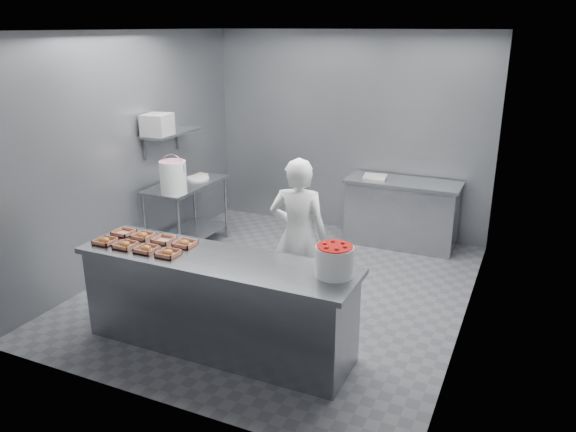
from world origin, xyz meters
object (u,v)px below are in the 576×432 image
at_px(tray_1, 125,245).
at_px(worker, 298,235).
at_px(glaze_bucket, 173,177).
at_px(appliance, 157,125).
at_px(service_counter, 218,303).
at_px(tray_0, 105,241).
at_px(tray_4, 124,232).
at_px(tray_6, 164,240).
at_px(prep_table, 187,206).
at_px(tray_5, 143,236).
at_px(tray_2, 146,249).
at_px(back_counter, 401,213).
at_px(tray_3, 168,253).
at_px(tray_7, 185,243).
at_px(strawberry_tub, 334,260).

bearing_deg(tray_1, worker, 43.17).
distance_m(glaze_bucket, appliance, 0.68).
distance_m(service_counter, tray_0, 1.23).
relative_size(tray_4, worker, 0.12).
relative_size(service_counter, tray_0, 13.88).
distance_m(tray_1, glaze_bucket, 1.76).
relative_size(service_counter, tray_6, 13.88).
bearing_deg(worker, service_counter, 59.43).
height_order(tray_0, worker, worker).
bearing_deg(glaze_bucket, service_counter, -45.00).
xyz_separation_m(tray_6, appliance, (-1.17, 1.55, 0.77)).
height_order(prep_table, tray_0, tray_0).
xyz_separation_m(service_counter, glaze_bucket, (-1.51, 1.51, 0.66)).
relative_size(tray_5, tray_6, 1.00).
relative_size(tray_1, tray_4, 1.00).
distance_m(tray_5, appliance, 1.97).
bearing_deg(tray_2, service_counter, 11.23).
height_order(back_counter, appliance, appliance).
xyz_separation_m(service_counter, prep_table, (-1.65, 1.95, 0.14)).
distance_m(back_counter, tray_2, 3.75).
bearing_deg(tray_0, tray_2, 0.00).
distance_m(prep_table, tray_6, 2.10).
height_order(tray_2, glaze_bucket, glaze_bucket).
height_order(back_counter, tray_0, tray_0).
bearing_deg(tray_4, tray_1, -47.48).
distance_m(tray_5, worker, 1.54).
height_order(tray_3, tray_7, same).
relative_size(tray_1, worker, 0.12).
distance_m(tray_3, appliance, 2.42).
bearing_deg(appliance, tray_1, -70.95).
height_order(tray_4, glaze_bucket, glaze_bucket).
bearing_deg(tray_1, tray_0, 180.00).
distance_m(service_counter, back_counter, 3.37).
distance_m(tray_2, tray_7, 0.35).
distance_m(tray_0, strawberry_tub, 2.22).
relative_size(tray_2, appliance, 0.54).
bearing_deg(tray_7, tray_1, -151.70).
height_order(tray_6, worker, worker).
distance_m(service_counter, tray_7, 0.64).
bearing_deg(appliance, worker, -24.77).
bearing_deg(prep_table, glaze_bucket, -72.35).
bearing_deg(strawberry_tub, tray_7, 178.36).
bearing_deg(prep_table, tray_1, -69.93).
height_order(tray_0, tray_5, same).
xyz_separation_m(tray_4, tray_5, (0.24, -0.00, 0.00)).
relative_size(tray_4, tray_7, 1.00).
xyz_separation_m(tray_1, tray_4, (-0.24, 0.26, -0.00)).
bearing_deg(back_counter, tray_1, -117.92).
bearing_deg(tray_4, tray_0, -90.67).
distance_m(service_counter, worker, 1.15).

